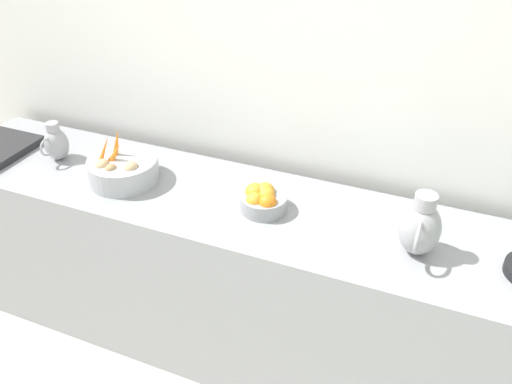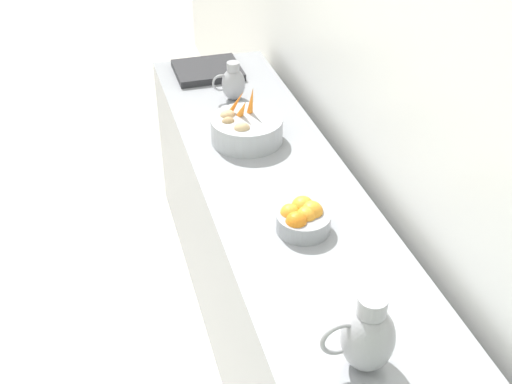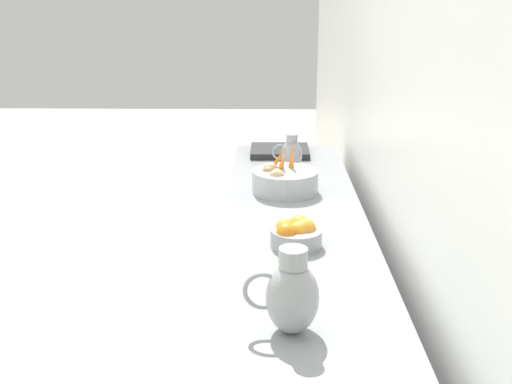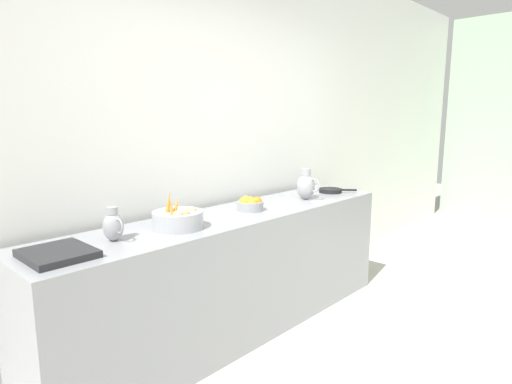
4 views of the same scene
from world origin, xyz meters
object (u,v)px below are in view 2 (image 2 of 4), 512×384
at_px(orange_bowl, 303,218).
at_px(metal_pitcher_tall, 367,336).
at_px(metal_pitcher_short, 233,83).
at_px(vegetable_colander, 246,129).

distance_m(orange_bowl, metal_pitcher_tall, 0.63).
xyz_separation_m(metal_pitcher_tall, metal_pitcher_short, (-0.06, -1.70, -0.03)).
distance_m(metal_pitcher_tall, metal_pitcher_short, 1.70).
height_order(vegetable_colander, metal_pitcher_short, vegetable_colander).
bearing_deg(vegetable_colander, metal_pitcher_tall, 89.35).
xyz_separation_m(orange_bowl, metal_pitcher_tall, (0.04, 0.63, 0.07)).
bearing_deg(metal_pitcher_tall, orange_bowl, -93.72).
relative_size(metal_pitcher_tall, metal_pitcher_short, 1.32).
height_order(orange_bowl, metal_pitcher_tall, metal_pitcher_tall).
distance_m(vegetable_colander, orange_bowl, 0.66).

